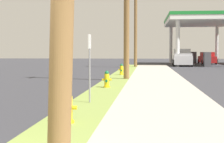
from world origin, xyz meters
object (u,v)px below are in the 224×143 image
object	(u,v)px
fire_hydrant_second	(107,80)
street_sign_post	(90,54)
car_red_by_near_pump	(207,58)
fire_hydrant_third	(122,70)
fire_hydrant_nearest	(68,109)
utility_pole_background	(136,23)
fire_hydrant_fourth	(127,65)
truck_silver_at_forecourt	(182,58)

from	to	relation	value
fire_hydrant_second	street_sign_post	xyz separation A→B (m)	(-0.01, -4.86, 1.19)
car_red_by_near_pump	fire_hydrant_third	bearing A→B (deg)	-110.55
fire_hydrant_nearest	utility_pole_background	bearing A→B (deg)	88.96
fire_hydrant_fourth	truck_silver_at_forecourt	bearing A→B (deg)	61.89
fire_hydrant_third	street_sign_post	world-z (taller)	street_sign_post
fire_hydrant_second	fire_hydrant_nearest	bearing A→B (deg)	-89.92
street_sign_post	truck_silver_at_forecourt	distance (m)	32.75
fire_hydrant_fourth	fire_hydrant_second	bearing A→B (deg)	-90.05
utility_pole_background	street_sign_post	world-z (taller)	utility_pole_background
fire_hydrant_second	fire_hydrant_third	size ratio (longest dim) A/B	1.00
fire_hydrant_nearest	fire_hydrant_second	size ratio (longest dim) A/B	1.00
utility_pole_background	street_sign_post	distance (m)	27.21
fire_hydrant_second	fire_hydrant_fourth	size ratio (longest dim) A/B	1.00
fire_hydrant_third	car_red_by_near_pump	bearing A→B (deg)	69.45
fire_hydrant_fourth	car_red_by_near_pump	bearing A→B (deg)	61.82
car_red_by_near_pump	truck_silver_at_forecourt	world-z (taller)	truck_silver_at_forecourt
fire_hydrant_fourth	fire_hydrant_third	bearing A→B (deg)	-89.82
utility_pole_background	fire_hydrant_second	bearing A→B (deg)	-91.45
fire_hydrant_third	street_sign_post	xyz separation A→B (m)	(-0.05, -13.77, 1.19)
fire_hydrant_third	car_red_by_near_pump	distance (m)	27.48
fire_hydrant_second	fire_hydrant_third	xyz separation A→B (m)	(0.04, 8.91, 0.00)
utility_pole_background	fire_hydrant_fourth	bearing A→B (deg)	-95.60
fire_hydrant_nearest	truck_silver_at_forecourt	world-z (taller)	truck_silver_at_forecourt
street_sign_post	truck_silver_at_forecourt	xyz separation A→B (m)	(5.78, 32.22, -0.72)
car_red_by_near_pump	truck_silver_at_forecourt	size ratio (longest dim) A/B	0.82
fire_hydrant_third	fire_hydrant_fourth	world-z (taller)	same
car_red_by_near_pump	fire_hydrant_nearest	bearing A→B (deg)	-102.72
fire_hydrant_nearest	car_red_by_near_pump	xyz separation A→B (m)	(9.67, 42.87, 0.28)
fire_hydrant_second	truck_silver_at_forecourt	world-z (taller)	truck_silver_at_forecourt
fire_hydrant_second	fire_hydrant_fourth	bearing A→B (deg)	89.95
fire_hydrant_nearest	fire_hydrant_third	world-z (taller)	same
fire_hydrant_second	truck_silver_at_forecourt	bearing A→B (deg)	78.09
street_sign_post	fire_hydrant_second	bearing A→B (deg)	89.89
street_sign_post	car_red_by_near_pump	world-z (taller)	street_sign_post
fire_hydrant_second	car_red_by_near_pump	size ratio (longest dim) A/B	0.16
utility_pole_background	car_red_by_near_pump	xyz separation A→B (m)	(9.12, 12.46, -3.88)
truck_silver_at_forecourt	utility_pole_background	bearing A→B (deg)	-135.13
car_red_by_near_pump	truck_silver_at_forecourt	xyz separation A→B (m)	(-3.91, -7.28, 0.19)
utility_pole_background	car_red_by_near_pump	distance (m)	15.92
fire_hydrant_third	car_red_by_near_pump	xyz separation A→B (m)	(9.65, 25.73, 0.28)
fire_hydrant_fourth	utility_pole_background	xyz separation A→B (m)	(0.55, 5.59, 4.15)
fire_hydrant_nearest	street_sign_post	size ratio (longest dim) A/B	0.35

